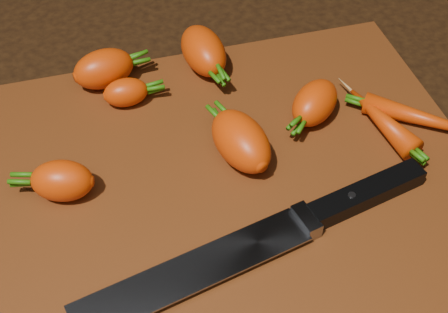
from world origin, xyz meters
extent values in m
cube|color=black|center=(0.00, 0.00, -0.01)|extent=(2.00, 2.00, 0.01)
cube|color=#683010|center=(0.00, 0.00, 0.01)|extent=(0.50, 0.40, 0.01)
ellipsoid|color=#DA3F0B|center=(-0.09, 0.17, 0.03)|extent=(0.08, 0.06, 0.04)
ellipsoid|color=#DA3F0B|center=(-0.15, 0.02, 0.03)|extent=(0.07, 0.06, 0.04)
ellipsoid|color=#DA3F0B|center=(0.02, 0.17, 0.04)|extent=(0.06, 0.09, 0.05)
ellipsoid|color=#DA3F0B|center=(0.02, 0.02, 0.04)|extent=(0.07, 0.09, 0.05)
ellipsoid|color=#DA3F0B|center=(0.11, 0.06, 0.03)|extent=(0.08, 0.07, 0.04)
ellipsoid|color=#DA3F0B|center=(-0.08, 0.13, 0.03)|extent=(0.05, 0.03, 0.03)
ellipsoid|color=#DA3F0B|center=(0.22, 0.01, 0.02)|extent=(0.12, 0.10, 0.02)
ellipsoid|color=#DA3F0B|center=(0.17, 0.02, 0.03)|extent=(0.05, 0.10, 0.03)
cube|color=gray|center=(-0.05, -0.10, 0.02)|extent=(0.02, 0.04, 0.02)
cube|color=black|center=(0.01, -0.09, 0.02)|extent=(0.12, 0.05, 0.02)
cylinder|color=#B2B2B7|center=(0.00, -0.09, 0.03)|extent=(0.01, 0.01, 0.00)
camera|label=1|loc=(-0.11, -0.39, 0.47)|focal=50.00mm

